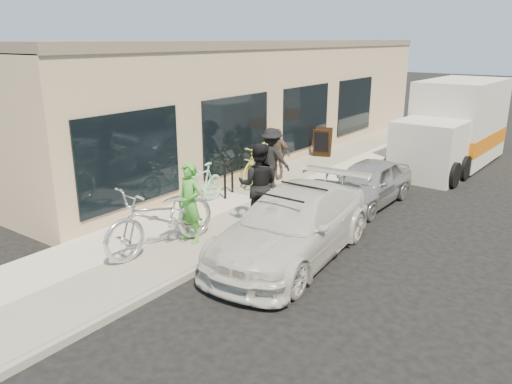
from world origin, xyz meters
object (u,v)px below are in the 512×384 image
Objects in this scene: moving_truck at (454,128)px; bystander_a at (271,158)px; sedan_white at (293,225)px; sandwich_board at (322,142)px; cruiser_bike_c at (259,163)px; cruiser_bike_b at (260,171)px; bike_rack at (229,176)px; sedan_silver at (367,183)px; woman_rider at (190,203)px; cruiser_bike_a at (202,185)px; tandem_bike at (162,217)px; man_standing at (258,185)px; bystander_b at (277,154)px.

bystander_a is at bearing -114.58° from moving_truck.
sedan_white is 4.52m from bystander_a.
cruiser_bike_c is at bearing -107.10° from sandwich_board.
cruiser_bike_b is (-3.30, 3.48, -0.13)m from sedan_white.
sedan_silver is at bearing 30.82° from bike_rack.
bike_rack is 3.29m from woman_rider.
cruiser_bike_b is at bearing 81.45° from cruiser_bike_a.
tandem_bike is at bearing -83.92° from cruiser_bike_c.
bike_rack is 0.49× the size of man_standing.
bike_rack is 0.59× the size of cruiser_bike_b.
moving_truck is at bearing 52.44° from cruiser_bike_b.
bystander_b is (-3.68, -5.53, -0.37)m from moving_truck.
man_standing is 4.08m from bystander_b.
bike_rack is 3.84m from tandem_bike.
cruiser_bike_a is at bearing 157.66° from sedan_white.
sandwich_board is 0.21× the size of sedan_white.
sedan_white is 2.58× the size of cruiser_bike_c.
cruiser_bike_c is at bearing -27.15° from bystander_a.
bike_rack is at bearing 118.86° from woman_rider.
bystander_a is (0.41, -0.02, 0.45)m from cruiser_bike_b.
woman_rider reaches higher than cruiser_bike_b.
cruiser_bike_a is 1.13× the size of cruiser_bike_b.
bike_rack is 0.61× the size of bystander_b.
tandem_bike is at bearing -84.80° from cruiser_bike_b.
tandem_bike is 1.48× the size of cruiser_bike_a.
tandem_bike is 5.43m from cruiser_bike_c.
bike_rack is 8.68m from moving_truck.
sedan_white is at bearing 42.37° from tandem_bike.
tandem_bike reaches higher than cruiser_bike_c.
woman_rider is 4.85m from cruiser_bike_c.
bystander_b is (0.22, 0.66, 0.20)m from cruiser_bike_c.
woman_rider is at bearing -81.03° from cruiser_bike_b.
cruiser_bike_a is 0.93× the size of cruiser_bike_c.
man_standing is 1.11× the size of bystander_a.
woman_rider is at bearing 83.77° from tandem_bike.
bystander_a is at bearing -167.74° from sedan_silver.
sedan_white is 2.89× the size of woman_rider.
sandwich_board is at bearing 99.90° from bystander_b.
moving_truck is 3.81× the size of cruiser_bike_b.
woman_rider is 4.42m from bystander_a.
tandem_bike is (1.22, -3.63, 0.13)m from bike_rack.
cruiser_bike_b is at bearing -104.38° from sandwich_board.
bike_rack is at bearing -100.60° from cruiser_bike_b.
bystander_a is at bearing 70.45° from bike_rack.
woman_rider is 1.10× the size of bystander_b.
cruiser_bike_b is (-1.15, 5.01, -0.28)m from tandem_bike.
bystander_b is at bearing 107.90° from tandem_bike.
woman_rider is at bearing 97.61° from bystander_a.
moving_truck is 9.63m from cruiser_bike_a.
bystander_b is at bearing 174.03° from sedan_silver.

